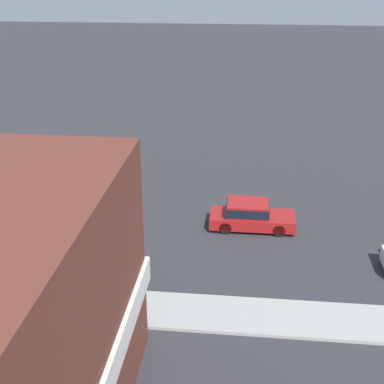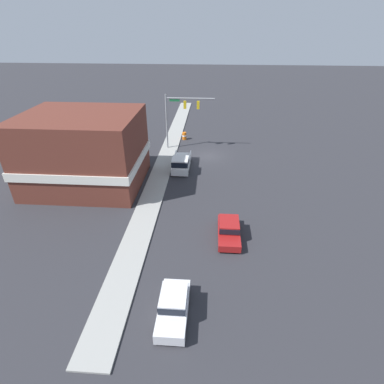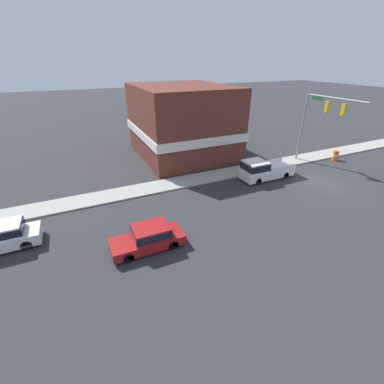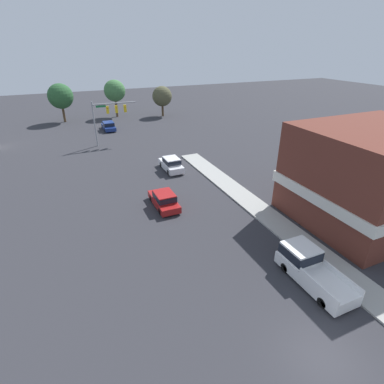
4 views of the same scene
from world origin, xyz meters
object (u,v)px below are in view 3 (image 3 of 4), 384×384
(car_lead, at_px, (149,237))
(car_oncoming, at_px, (2,236))
(pickup_truck_parked, at_px, (262,170))
(construction_barrel, at_px, (336,155))

(car_lead, xyz_separation_m, car_oncoming, (3.76, 8.24, 0.06))
(car_lead, xyz_separation_m, pickup_truck_parked, (5.44, -12.97, 0.18))
(car_oncoming, xyz_separation_m, pickup_truck_parked, (1.68, -21.21, 0.12))
(car_lead, xyz_separation_m, construction_barrel, (6.07, -24.12, -0.20))
(pickup_truck_parked, bearing_deg, car_lead, 112.75)
(car_lead, distance_m, car_oncoming, 9.06)
(car_lead, distance_m, pickup_truck_parked, 14.07)
(car_lead, bearing_deg, car_oncoming, 65.47)
(car_oncoming, height_order, pickup_truck_parked, pickup_truck_parked)
(car_oncoming, bearing_deg, car_lead, 65.47)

